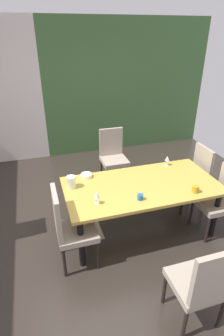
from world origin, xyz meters
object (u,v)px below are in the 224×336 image
Objects in this scene: chair_right_near at (220,198)px; cup_west at (195,189)px; wine_glass_front at (167,159)px; dining_table at (142,189)px; chair_head_near at (203,283)px; chair_head_far at (113,154)px; serving_bowl_right at (86,175)px; cup_north at (140,197)px; chair_left_near at (69,226)px; wine_glass_south at (97,195)px; chair_right_far at (194,175)px; pitcher_rear at (71,182)px.

cup_west is (-0.45, -0.04, 0.25)m from chair_right_near.
dining_table is at bearing -144.40° from wine_glass_front.
chair_head_near reaches higher than chair_head_far.
serving_bowl_right reaches higher than dining_table.
cup_north is (-0.15, -0.31, 0.11)m from dining_table.
chair_head_far reaches higher than serving_bowl_right.
chair_left_near is (-0.99, 1.08, 0.00)m from chair_head_near.
chair_left_near reaches higher than chair_head_near.
dining_table is 2.11× the size of chair_right_near.
wine_glass_south is 1.38m from wine_glass_front.
cup_north is (0.49, -0.71, 0.01)m from serving_bowl_right.
chair_head_far is 1.16m from wine_glass_front.
chair_right_near reaches higher than dining_table.
pitcher_rear is at bearing 93.48° from chair_right_far.
chair_left_near is at bearing -162.73° from dining_table.
chair_head_near is 1.21m from cup_west.
cup_west is at bearing -21.20° from pitcher_rear.
wine_glass_front is at bearing 35.60° from dining_table.
chair_right_near reaches higher than cup_north.
wine_glass_south is at bearing 172.40° from cup_north.
cup_north is (-1.15, 0.01, 0.24)m from chair_right_near.
wine_glass_south is (-0.66, -0.24, 0.19)m from dining_table.
chair_right_near is at bearing -17.37° from dining_table.
chair_head_far is at bearing 88.32° from dining_table.
chair_left_near reaches higher than cup_west.
chair_right_near is 0.96× the size of chair_head_far.
chair_right_near is 1.80m from serving_bowl_right.
wine_glass_front reaches higher than dining_table.
dining_table is 0.67m from cup_west.
chair_head_near is 1.92m from serving_bowl_right.
chair_head_near is at bearing -107.63° from wine_glass_front.
cup_west is (1.56, -0.04, 0.22)m from chair_left_near.
cup_west is at bearing -32.42° from serving_bowl_right.
chair_right_far is 2.10m from chair_left_near.
cup_north is at bearing 83.48° from chair_head_far.
dining_table is 0.36m from cup_north.
wine_glass_front is at bearing 8.03° from pitcher_rear.
chair_head_far reaches higher than dining_table.
chair_right_near is 0.93× the size of chair_left_near.
wine_glass_front is (0.52, -0.99, 0.30)m from chair_head_far.
pitcher_rear is (-0.88, 0.20, 0.15)m from dining_table.
chair_right_near is 6.03× the size of pitcher_rear.
pitcher_rear reaches higher than cup_north.
chair_left_near is 6.31× the size of wine_glass_south.
dining_table is 1.06m from chair_right_far.
dining_table is 1.05m from chair_right_near.
chair_right_near is 6.44× the size of wine_glass_front.
cup_west is at bearing 106.22° from chair_head_far.
cup_west reaches higher than cup_north.
serving_bowl_right is (-0.64, 0.40, 0.10)m from dining_table.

